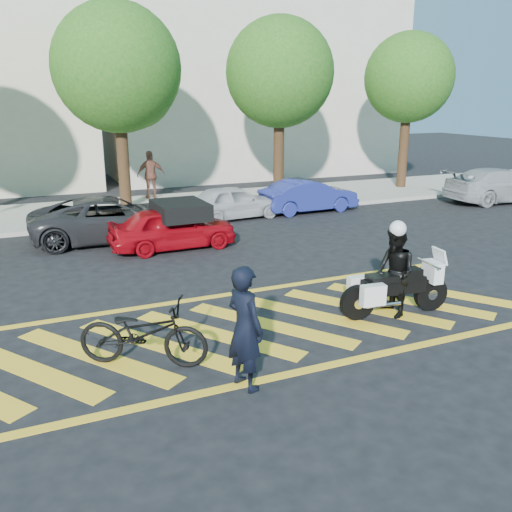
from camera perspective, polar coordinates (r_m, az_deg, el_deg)
name	(u,v)px	position (r m, az deg, el deg)	size (l,w,h in m)	color
ground	(246,329)	(10.44, -1.03, -7.69)	(90.00, 90.00, 0.00)	black
sidewalk	(127,210)	(21.54, -13.46, 4.75)	(60.00, 5.00, 0.15)	#9E998E
crosswalk	(244,329)	(10.43, -1.23, -7.70)	(12.33, 4.00, 0.01)	yellow
building_right	(250,74)	(32.40, -0.66, 18.60)	(16.00, 8.00, 11.00)	beige
tree_center	(121,73)	(21.23, -14.07, 18.20)	(4.60, 4.60, 7.56)	black
tree_right	(282,77)	(23.28, 2.73, 18.32)	(4.40, 4.40, 7.41)	black
tree_far_right	(410,81)	(26.79, 15.90, 17.27)	(4.00, 4.00, 7.10)	black
officer_bike	(245,328)	(8.11, -1.18, -7.59)	(0.71, 0.46, 1.94)	black
bicycle	(143,333)	(9.10, -11.81, -7.93)	(0.75, 2.16, 1.13)	black
police_motorcycle	(394,288)	(11.24, 14.32, -3.29)	(2.39, 0.80, 1.05)	black
officer_moto	(395,273)	(11.12, 14.38, -1.70)	(0.88, 0.69, 1.81)	black
red_convertible	(173,228)	(15.88, -8.77, 2.96)	(1.47, 3.66, 1.25)	#A10711
parked_mid_left	(112,219)	(17.17, -14.88, 3.80)	(2.24, 4.87, 1.35)	#232326
parked_mid_right	(233,202)	(19.65, -2.41, 5.69)	(1.44, 3.59, 1.22)	#B5B5B9
parked_right	(309,196)	(20.95, 5.56, 6.34)	(1.32, 3.80, 1.25)	navy
parked_far_right	(499,185)	(25.05, 24.25, 6.81)	(1.98, 4.86, 1.41)	#999DA0
pedestrian_right	(151,175)	(23.28, -11.01, 8.40)	(1.16, 0.48, 1.97)	brown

